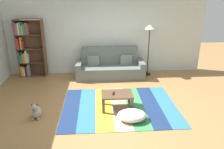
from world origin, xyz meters
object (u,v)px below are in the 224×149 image
Objects in this scene: couch at (110,67)px; dog at (36,111)px; bookshelf at (28,49)px; tv_remote at (113,93)px; coffee_table at (117,96)px; standing_lamp at (149,33)px; pouf at (132,115)px.

dog is (-1.86, -2.52, -0.18)m from couch.
tv_remote is (2.68, -2.50, -0.55)m from bookshelf.
bookshelf is 3.04m from dog.
bookshelf is 3.77m from coffee_table.
tv_remote is (-1.37, -2.33, -1.03)m from standing_lamp.
pouf is (0.29, -0.58, -0.21)m from coffee_table.
bookshelf is 3.70m from tv_remote.
tv_remote is at bearing 9.37° from dog.
bookshelf is at bearing 174.06° from couch.
coffee_table is 2.88m from standing_lamp.
pouf is (0.32, -2.79, -0.21)m from couch.
dog is (0.87, -2.80, -0.80)m from bookshelf.
bookshelf is at bearing 134.78° from pouf.
standing_lamp is 11.56× the size of tv_remote.
dog is (-2.18, 0.27, 0.03)m from pouf.
coffee_table is 1.92× the size of dog.
standing_lamp is (4.05, -0.17, 0.49)m from bookshelf.
couch is at bearing 97.10° from tv_remote.
pouf is 4.38× the size of tv_remote.
standing_lamp is at bearing 68.07° from tv_remote.
dog is at bearing -72.78° from bookshelf.
bookshelf is 12.78× the size of tv_remote.
dog is at bearing 172.90° from pouf.
bookshelf reaches higher than tv_remote.
coffee_table is 1.93m from dog.
bookshelf is 4.41m from pouf.
couch is at bearing -5.94° from bookshelf.
standing_lamp is (1.00, 2.90, 1.32)m from pouf.
bookshelf is (-2.73, 0.28, 0.62)m from couch.
tv_remote is (1.81, 0.30, 0.25)m from dog.
couch is 15.07× the size of tv_remote.
coffee_table is 0.12m from tv_remote.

